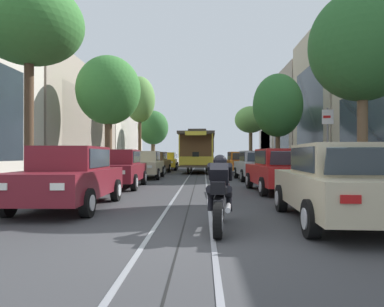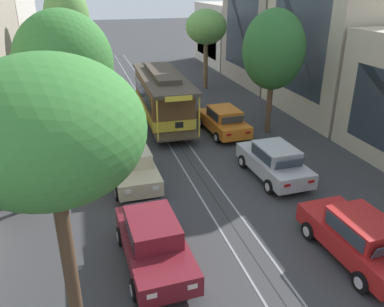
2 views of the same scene
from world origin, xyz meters
name	(u,v)px [view 1 (image 1 of 2)]	position (x,y,z in m)	size (l,w,h in m)	color
ground_plane	(198,174)	(0.00, 18.52, 0.00)	(160.00, 160.00, 0.00)	#38383A
trolley_track_rails	(198,172)	(0.00, 21.15, 0.00)	(1.14, 54.30, 0.01)	gray
building_facade_left	(60,120)	(-10.92, 21.11, 4.09)	(5.73, 46.00, 9.10)	beige
building_facade_right	(333,119)	(10.69, 22.08, 4.20)	(4.68, 46.00, 10.89)	gray
parked_car_maroon_near_left	(70,177)	(-3.06, 3.21, 0.80)	(2.07, 4.39, 1.58)	maroon
parked_car_maroon_second_left	(118,168)	(-3.16, 8.67, 0.80)	(2.11, 4.41, 1.58)	maroon
parked_car_beige_mid_left	(145,165)	(-3.01, 14.37, 0.80)	(2.05, 4.38, 1.58)	#C1B28E
parked_car_brown_fourth_left	(155,162)	(-3.19, 19.65, 0.80)	(2.15, 4.42, 1.58)	brown
parked_car_yellow_fifth_left	(166,161)	(-2.93, 25.04, 0.80)	(2.13, 4.42, 1.58)	gold
parked_car_white_sixth_left	(170,160)	(-3.17, 30.75, 0.80)	(2.02, 4.37, 1.58)	silver
parked_car_beige_near_right	(339,183)	(3.07, 1.39, 0.80)	(2.13, 4.42, 1.58)	#C1B28E
parked_car_red_second_right	(280,170)	(3.18, 7.11, 0.80)	(2.11, 4.41, 1.58)	red
parked_car_silver_mid_right	(256,165)	(3.21, 13.08, 0.80)	(2.10, 4.41, 1.58)	#B7B7BC
parked_car_orange_fourth_right	(239,163)	(2.97, 19.07, 0.80)	(2.13, 4.42, 1.58)	orange
street_tree_kerb_left_near	(29,24)	(-5.47, 5.77, 5.75)	(3.61, 3.56, 7.19)	#4C3826
street_tree_kerb_left_second	(108,91)	(-5.38, 15.10, 5.25)	(3.90, 3.53, 7.39)	brown
street_tree_kerb_left_mid	(140,100)	(-5.22, 24.56, 6.22)	(2.68, 2.85, 8.29)	brown
street_tree_kerb_left_fourth	(153,128)	(-5.25, 32.80, 4.39)	(3.43, 3.40, 6.34)	brown
street_tree_kerb_right_near	(362,46)	(5.25, 5.11, 4.69)	(3.23, 2.77, 6.43)	brown
street_tree_kerb_right_second	(278,106)	(5.60, 18.61, 4.81)	(3.45, 3.48, 7.03)	brown
street_tree_kerb_right_mid	(251,120)	(5.25, 29.71, 4.93)	(3.25, 3.57, 6.34)	brown
cable_car_trolley	(198,151)	(0.00, 22.23, 1.66)	(2.79, 9.17, 3.28)	brown
motorcycle_with_rider	(220,194)	(0.68, 0.76, 0.65)	(0.59, 1.99, 1.37)	black
pedestrian_on_left_pavement	(60,163)	(-7.52, 13.16, 0.92)	(0.55, 0.41, 1.62)	#4C4233
street_sign_post	(328,142)	(4.47, 5.87, 1.80)	(0.36, 0.08, 2.91)	slate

